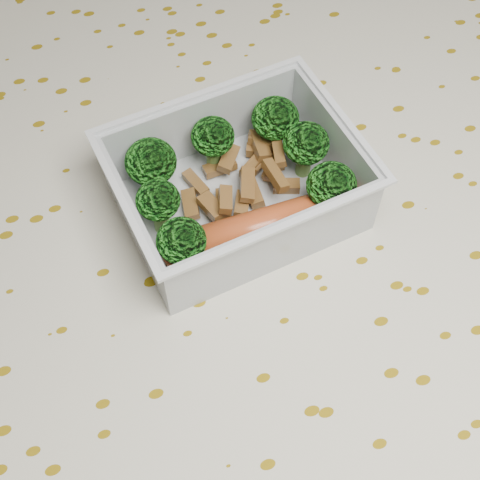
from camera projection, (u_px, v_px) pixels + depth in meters
name	position (u px, v px, depth m)	size (l,w,h in m)	color
dining_table	(229.00, 312.00, 0.54)	(1.40, 0.90, 0.75)	brown
tablecloth	(228.00, 282.00, 0.50)	(1.46, 0.96, 0.19)	beige
lunch_container	(237.00, 190.00, 0.47)	(0.18, 0.15, 0.06)	silver
broccoli_florets	(234.00, 168.00, 0.46)	(0.15, 0.11, 0.05)	#608C3F
meat_pile	(246.00, 175.00, 0.49)	(0.09, 0.07, 0.03)	brown
sausage	(264.00, 227.00, 0.46)	(0.15, 0.03, 0.03)	#B0451E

